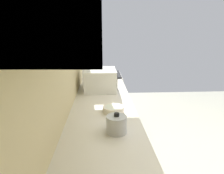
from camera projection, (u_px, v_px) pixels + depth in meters
name	position (u px, v px, depth m)	size (l,w,h in m)	color
wall_back	(61.00, 59.00, 1.75)	(4.33, 0.12, 2.75)	beige
oven_range	(103.00, 99.00, 3.54)	(0.63, 0.65, 1.07)	#B7BABF
microwave	(101.00, 79.00, 2.53)	(0.47, 0.40, 0.26)	white
bowl	(113.00, 109.00, 1.83)	(0.20, 0.20, 0.06)	silver
kettle	(117.00, 124.00, 1.45)	(0.21, 0.15, 0.15)	#B7BABF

